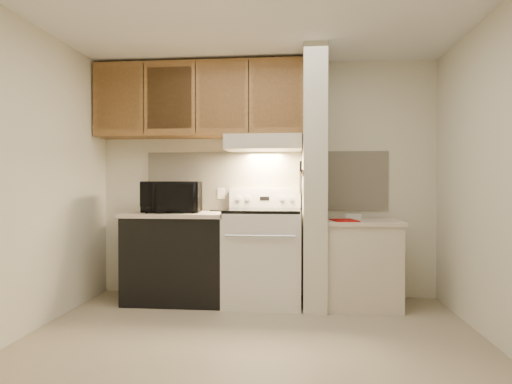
# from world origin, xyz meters

# --- Properties ---
(floor) EXTENTS (3.60, 3.60, 0.00)m
(floor) POSITION_xyz_m (0.00, 0.00, 0.00)
(floor) COLOR tan
(floor) RESTS_ON ground
(ceiling) EXTENTS (3.60, 3.60, 0.00)m
(ceiling) POSITION_xyz_m (0.00, 0.00, 2.50)
(ceiling) COLOR white
(ceiling) RESTS_ON wall_back
(wall_back) EXTENTS (3.60, 2.50, 0.02)m
(wall_back) POSITION_xyz_m (0.00, 1.50, 1.25)
(wall_back) COLOR beige
(wall_back) RESTS_ON floor
(wall_left) EXTENTS (0.02, 3.00, 2.50)m
(wall_left) POSITION_xyz_m (-1.80, 0.00, 1.25)
(wall_left) COLOR beige
(wall_left) RESTS_ON floor
(wall_right) EXTENTS (0.02, 3.00, 2.50)m
(wall_right) POSITION_xyz_m (1.80, 0.00, 1.25)
(wall_right) COLOR beige
(wall_right) RESTS_ON floor
(backsplash) EXTENTS (2.60, 0.02, 0.63)m
(backsplash) POSITION_xyz_m (0.00, 1.49, 1.24)
(backsplash) COLOR beige
(backsplash) RESTS_ON wall_back
(range_body) EXTENTS (0.76, 0.65, 0.92)m
(range_body) POSITION_xyz_m (0.00, 1.16, 0.46)
(range_body) COLOR silver
(range_body) RESTS_ON floor
(oven_window) EXTENTS (0.50, 0.01, 0.30)m
(oven_window) POSITION_xyz_m (0.00, 0.84, 0.50)
(oven_window) COLOR black
(oven_window) RESTS_ON range_body
(oven_handle) EXTENTS (0.65, 0.02, 0.02)m
(oven_handle) POSITION_xyz_m (0.00, 0.80, 0.72)
(oven_handle) COLOR silver
(oven_handle) RESTS_ON range_body
(cooktop) EXTENTS (0.74, 0.64, 0.03)m
(cooktop) POSITION_xyz_m (0.00, 1.16, 0.94)
(cooktop) COLOR black
(cooktop) RESTS_ON range_body
(range_backguard) EXTENTS (0.76, 0.08, 0.20)m
(range_backguard) POSITION_xyz_m (0.00, 1.44, 1.05)
(range_backguard) COLOR silver
(range_backguard) RESTS_ON range_body
(range_display) EXTENTS (0.10, 0.01, 0.04)m
(range_display) POSITION_xyz_m (0.00, 1.40, 1.05)
(range_display) COLOR black
(range_display) RESTS_ON range_backguard
(range_knob_left_outer) EXTENTS (0.05, 0.02, 0.05)m
(range_knob_left_outer) POSITION_xyz_m (-0.28, 1.40, 1.05)
(range_knob_left_outer) COLOR silver
(range_knob_left_outer) RESTS_ON range_backguard
(range_knob_left_inner) EXTENTS (0.05, 0.02, 0.05)m
(range_knob_left_inner) POSITION_xyz_m (-0.18, 1.40, 1.05)
(range_knob_left_inner) COLOR silver
(range_knob_left_inner) RESTS_ON range_backguard
(range_knob_right_inner) EXTENTS (0.05, 0.02, 0.05)m
(range_knob_right_inner) POSITION_xyz_m (0.18, 1.40, 1.05)
(range_knob_right_inner) COLOR silver
(range_knob_right_inner) RESTS_ON range_backguard
(range_knob_right_outer) EXTENTS (0.05, 0.02, 0.05)m
(range_knob_right_outer) POSITION_xyz_m (0.28, 1.40, 1.05)
(range_knob_right_outer) COLOR silver
(range_knob_right_outer) RESTS_ON range_backguard
(dishwasher_front) EXTENTS (1.00, 0.63, 0.87)m
(dishwasher_front) POSITION_xyz_m (-0.88, 1.17, 0.43)
(dishwasher_front) COLOR black
(dishwasher_front) RESTS_ON floor
(left_countertop) EXTENTS (1.04, 0.67, 0.04)m
(left_countertop) POSITION_xyz_m (-0.88, 1.17, 0.89)
(left_countertop) COLOR beige
(left_countertop) RESTS_ON dishwasher_front
(spoon_rest) EXTENTS (0.22, 0.15, 0.01)m
(spoon_rest) POSITION_xyz_m (-0.48, 1.36, 0.92)
(spoon_rest) COLOR black
(spoon_rest) RESTS_ON left_countertop
(teal_jar) EXTENTS (0.11, 0.11, 0.10)m
(teal_jar) POSITION_xyz_m (-0.83, 1.06, 0.96)
(teal_jar) COLOR #276F6A
(teal_jar) RESTS_ON left_countertop
(outlet) EXTENTS (0.08, 0.01, 0.12)m
(outlet) POSITION_xyz_m (-0.48, 1.48, 1.10)
(outlet) COLOR beige
(outlet) RESTS_ON backsplash
(microwave) EXTENTS (0.61, 0.45, 0.32)m
(microwave) POSITION_xyz_m (-0.93, 1.15, 1.07)
(microwave) COLOR black
(microwave) RESTS_ON left_countertop
(partition_pillar) EXTENTS (0.22, 0.70, 2.50)m
(partition_pillar) POSITION_xyz_m (0.51, 1.15, 1.25)
(partition_pillar) COLOR beige
(partition_pillar) RESTS_ON floor
(pillar_trim) EXTENTS (0.01, 0.70, 0.04)m
(pillar_trim) POSITION_xyz_m (0.39, 1.15, 1.30)
(pillar_trim) COLOR olive
(pillar_trim) RESTS_ON partition_pillar
(knife_strip) EXTENTS (0.02, 0.42, 0.04)m
(knife_strip) POSITION_xyz_m (0.39, 1.10, 1.32)
(knife_strip) COLOR black
(knife_strip) RESTS_ON partition_pillar
(knife_blade_a) EXTENTS (0.01, 0.03, 0.16)m
(knife_blade_a) POSITION_xyz_m (0.38, 0.94, 1.22)
(knife_blade_a) COLOR silver
(knife_blade_a) RESTS_ON knife_strip
(knife_handle_a) EXTENTS (0.02, 0.02, 0.10)m
(knife_handle_a) POSITION_xyz_m (0.38, 0.95, 1.37)
(knife_handle_a) COLOR black
(knife_handle_a) RESTS_ON knife_strip
(knife_blade_b) EXTENTS (0.01, 0.04, 0.18)m
(knife_blade_b) POSITION_xyz_m (0.38, 1.01, 1.21)
(knife_blade_b) COLOR silver
(knife_blade_b) RESTS_ON knife_strip
(knife_handle_b) EXTENTS (0.02, 0.02, 0.10)m
(knife_handle_b) POSITION_xyz_m (0.38, 1.02, 1.37)
(knife_handle_b) COLOR black
(knife_handle_b) RESTS_ON knife_strip
(knife_blade_c) EXTENTS (0.01, 0.04, 0.20)m
(knife_blade_c) POSITION_xyz_m (0.38, 1.09, 1.20)
(knife_blade_c) COLOR silver
(knife_blade_c) RESTS_ON knife_strip
(knife_handle_c) EXTENTS (0.02, 0.02, 0.10)m
(knife_handle_c) POSITION_xyz_m (0.38, 1.11, 1.37)
(knife_handle_c) COLOR black
(knife_handle_c) RESTS_ON knife_strip
(knife_blade_d) EXTENTS (0.01, 0.04, 0.16)m
(knife_blade_d) POSITION_xyz_m (0.38, 1.18, 1.22)
(knife_blade_d) COLOR silver
(knife_blade_d) RESTS_ON knife_strip
(knife_handle_d) EXTENTS (0.02, 0.02, 0.10)m
(knife_handle_d) POSITION_xyz_m (0.38, 1.17, 1.37)
(knife_handle_d) COLOR black
(knife_handle_d) RESTS_ON knife_strip
(knife_blade_e) EXTENTS (0.01, 0.04, 0.18)m
(knife_blade_e) POSITION_xyz_m (0.38, 1.25, 1.21)
(knife_blade_e) COLOR silver
(knife_blade_e) RESTS_ON knife_strip
(knife_handle_e) EXTENTS (0.02, 0.02, 0.10)m
(knife_handle_e) POSITION_xyz_m (0.38, 1.25, 1.37)
(knife_handle_e) COLOR black
(knife_handle_e) RESTS_ON knife_strip
(oven_mitt) EXTENTS (0.03, 0.09, 0.22)m
(oven_mitt) POSITION_xyz_m (0.38, 1.32, 1.21)
(oven_mitt) COLOR gray
(oven_mitt) RESTS_ON partition_pillar
(right_cab_base) EXTENTS (0.70, 0.60, 0.81)m
(right_cab_base) POSITION_xyz_m (0.97, 1.15, 0.40)
(right_cab_base) COLOR beige
(right_cab_base) RESTS_ON floor
(right_countertop) EXTENTS (0.74, 0.64, 0.04)m
(right_countertop) POSITION_xyz_m (0.97, 1.15, 0.83)
(right_countertop) COLOR beige
(right_countertop) RESTS_ON right_cab_base
(red_folder) EXTENTS (0.27, 0.33, 0.01)m
(red_folder) POSITION_xyz_m (0.79, 1.00, 0.85)
(red_folder) COLOR #A60B08
(red_folder) RESTS_ON right_countertop
(white_box) EXTENTS (0.17, 0.12, 0.04)m
(white_box) POSITION_xyz_m (0.92, 1.33, 0.87)
(white_box) COLOR white
(white_box) RESTS_ON right_countertop
(range_hood) EXTENTS (0.78, 0.44, 0.15)m
(range_hood) POSITION_xyz_m (0.00, 1.28, 1.62)
(range_hood) COLOR beige
(range_hood) RESTS_ON upper_cabinets
(hood_lip) EXTENTS (0.78, 0.04, 0.06)m
(hood_lip) POSITION_xyz_m (0.00, 1.07, 1.58)
(hood_lip) COLOR beige
(hood_lip) RESTS_ON range_hood
(upper_cabinets) EXTENTS (2.18, 0.33, 0.77)m
(upper_cabinets) POSITION_xyz_m (-0.69, 1.32, 2.08)
(upper_cabinets) COLOR olive
(upper_cabinets) RESTS_ON wall_back
(cab_door_a) EXTENTS (0.46, 0.01, 0.63)m
(cab_door_a) POSITION_xyz_m (-1.51, 1.17, 2.08)
(cab_door_a) COLOR olive
(cab_door_a) RESTS_ON upper_cabinets
(cab_gap_a) EXTENTS (0.01, 0.01, 0.73)m
(cab_gap_a) POSITION_xyz_m (-1.23, 1.16, 2.08)
(cab_gap_a) COLOR black
(cab_gap_a) RESTS_ON upper_cabinets
(cab_door_b) EXTENTS (0.46, 0.01, 0.63)m
(cab_door_b) POSITION_xyz_m (-0.96, 1.17, 2.08)
(cab_door_b) COLOR olive
(cab_door_b) RESTS_ON upper_cabinets
(cab_gap_b) EXTENTS (0.01, 0.01, 0.73)m
(cab_gap_b) POSITION_xyz_m (-0.69, 1.16, 2.08)
(cab_gap_b) COLOR black
(cab_gap_b) RESTS_ON upper_cabinets
(cab_door_c) EXTENTS (0.46, 0.01, 0.63)m
(cab_door_c) POSITION_xyz_m (-0.42, 1.17, 2.08)
(cab_door_c) COLOR olive
(cab_door_c) RESTS_ON upper_cabinets
(cab_gap_c) EXTENTS (0.01, 0.01, 0.73)m
(cab_gap_c) POSITION_xyz_m (-0.14, 1.16, 2.08)
(cab_gap_c) COLOR black
(cab_gap_c) RESTS_ON upper_cabinets
(cab_door_d) EXTENTS (0.46, 0.01, 0.63)m
(cab_door_d) POSITION_xyz_m (0.13, 1.17, 2.08)
(cab_door_d) COLOR olive
(cab_door_d) RESTS_ON upper_cabinets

